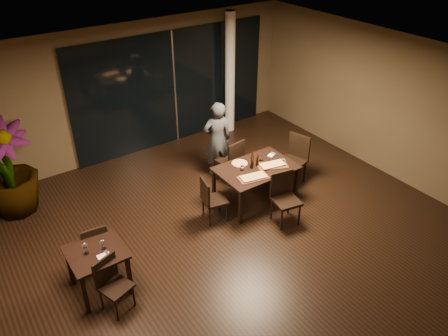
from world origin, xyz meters
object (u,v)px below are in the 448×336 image
chair_main_right (295,157)px  chair_main_far (232,159)px  chair_side_far (95,244)px  diner (217,140)px  main_table (256,171)px  bottle_b (258,160)px  potted_plant (7,169)px  bottle_c (252,159)px  side_table (96,258)px  chair_main_left (211,198)px  chair_main_near (284,195)px  chair_side_near (112,281)px  bottle_a (252,161)px

chair_main_right → chair_main_far: bearing=-138.8°
chair_side_far → diner: (3.20, 1.27, 0.36)m
main_table → chair_main_far: (0.01, 0.80, -0.13)m
bottle_b → main_table: bearing=-146.3°
potted_plant → bottle_c: 4.55m
side_table → potted_plant: potted_plant is taller
chair_side_far → potted_plant: (-0.72, 2.37, 0.44)m
diner → bottle_b: bearing=113.6°
bottle_c → side_table: bearing=-169.7°
chair_main_left → diner: diner is taller
main_table → chair_side_far: size_ratio=1.73×
chair_main_near → chair_side_near: chair_main_near is taller
bottle_a → chair_main_left: bearing=-175.0°
potted_plant → chair_main_right: bearing=-23.7°
chair_main_left → chair_side_near: 2.44m
side_table → chair_main_far: (3.41, 1.30, -0.08)m
chair_side_near → potted_plant: size_ratio=0.47×
chair_main_right → chair_side_far: (-4.39, -0.13, -0.09)m
diner → chair_side_far: bearing=38.9°
chair_main_left → chair_main_right: (2.20, 0.14, 0.08)m
main_table → bottle_a: bearing=152.8°
main_table → diner: 1.25m
chair_main_left → bottle_b: bottle_b is taller
bottle_a → bottle_b: bottle_a is taller
potted_plant → bottle_b: (4.05, -2.29, -0.04)m
chair_side_near → bottle_a: bottle_a is taller
chair_main_far → chair_main_left: chair_main_far is taller
side_table → chair_main_right: 4.56m
chair_main_near → potted_plant: potted_plant is taller
chair_main_left → potted_plant: size_ratio=0.49×
bottle_a → chair_side_near: bearing=-163.5°
chair_main_near → bottle_a: size_ratio=3.29×
main_table → bottle_b: (0.07, 0.04, 0.21)m
chair_main_near → potted_plant: (-4.03, 3.12, 0.37)m
potted_plant → main_table: bearing=-30.4°
chair_main_right → diner: size_ratio=0.62×
chair_main_far → potted_plant: (-4.00, 1.54, 0.38)m
diner → chair_main_left: bearing=68.9°
diner → chair_main_right: bearing=153.4°
main_table → bottle_c: size_ratio=5.06×
main_table → diner: bearing=93.1°
chair_main_right → chair_side_far: chair_main_right is taller
side_table → chair_side_near: 0.45m
chair_main_near → bottle_b: bottle_b is taller
main_table → bottle_b: bottle_b is taller
main_table → bottle_b: bearing=33.7°
main_table → chair_side_near: 3.49m
chair_main_far → chair_main_left: 1.39m
potted_plant → chair_main_left: bearing=-39.4°
main_table → chair_main_right: size_ratio=1.45×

